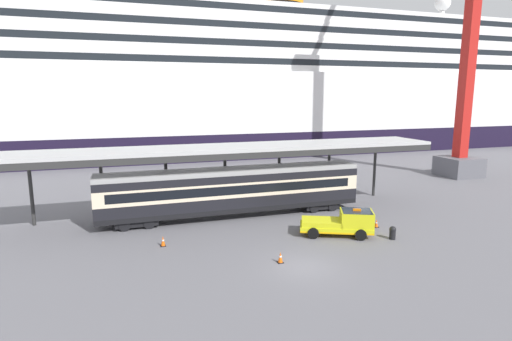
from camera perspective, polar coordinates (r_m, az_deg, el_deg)
ground_plane at (r=25.52m, az=6.64°, el=-13.09°), size 400.00×400.00×0.00m
cruise_ship at (r=78.53m, az=3.03°, el=11.45°), size 128.85×23.65×35.04m
platform_canopy at (r=34.46m, az=-3.44°, el=2.82°), size 36.18×5.12×5.92m
train_carriage at (r=34.61m, az=-3.18°, el=-2.68°), size 21.84×2.81×4.11m
service_truck at (r=31.05m, az=11.93°, el=-6.96°), size 5.57×4.00×2.02m
traffic_cone_near at (r=25.90m, az=3.37°, el=-11.84°), size 0.36×0.36×0.70m
traffic_cone_mid at (r=29.18m, az=-12.68°, el=-9.45°), size 0.36×0.36×0.72m
traffic_cone_far at (r=33.66m, az=16.22°, el=-6.99°), size 0.36×0.36×0.64m
dockside_crane at (r=58.17m, az=27.82°, el=16.44°), size 13.41×4.40×56.09m
quay_bollard at (r=31.26m, az=18.28°, el=-8.07°), size 0.48×0.48×0.96m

